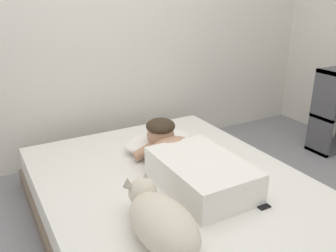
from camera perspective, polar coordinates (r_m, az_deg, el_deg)
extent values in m
plane|color=gray|center=(2.26, 5.69, -17.16)|extent=(12.27, 12.27, 0.00)
cube|color=silver|center=(3.08, -9.74, 18.07)|extent=(4.13, 0.10, 2.50)
cube|color=#726051|center=(2.30, 1.67, -14.40)|extent=(1.56, 2.08, 0.12)
cube|color=white|center=(2.22, 1.72, -11.26)|extent=(1.52, 2.02, 0.18)
ellipsoid|color=white|center=(2.61, -1.38, -2.50)|extent=(0.52, 0.32, 0.11)
cube|color=white|center=(2.11, 5.31, -7.57)|extent=(0.42, 0.64, 0.18)
ellipsoid|color=tan|center=(2.35, 0.67, -3.71)|extent=(0.32, 0.20, 0.16)
sphere|color=tan|center=(2.47, -1.18, -1.51)|extent=(0.19, 0.19, 0.19)
ellipsoid|color=#332619|center=(2.44, -1.19, 0.01)|extent=(0.20, 0.20, 0.10)
cylinder|color=tan|center=(2.44, -3.02, -3.62)|extent=(0.23, 0.07, 0.14)
cylinder|color=tan|center=(2.52, 1.05, -2.70)|extent=(0.23, 0.07, 0.14)
ellipsoid|color=beige|center=(1.68, -0.76, -15.27)|extent=(0.26, 0.48, 0.20)
sphere|color=beige|center=(1.87, -4.01, -10.42)|extent=(0.15, 0.15, 0.15)
cone|color=#A79F8E|center=(1.83, -6.42, -8.80)|extent=(0.05, 0.05, 0.05)
cone|color=#A79F8E|center=(1.86, -3.56, -8.09)|extent=(0.05, 0.05, 0.05)
cylinder|color=teal|center=(2.62, 1.13, -2.76)|extent=(0.09, 0.09, 0.07)
torus|color=teal|center=(2.65, 2.20, -2.52)|extent=(0.05, 0.01, 0.05)
cube|color=black|center=(2.06, 14.00, -11.62)|extent=(0.07, 0.14, 0.01)
cube|color=#4C4C51|center=(3.39, 23.25, 1.79)|extent=(0.03, 0.24, 0.75)
cube|color=#4C4C51|center=(3.68, 24.49, -3.01)|extent=(0.45, 0.24, 0.03)
cube|color=#3F8C59|center=(3.39, 23.77, 3.19)|extent=(0.03, 0.19, 0.21)
cube|color=#3F8C59|center=(3.42, 24.09, 3.26)|extent=(0.02, 0.16, 0.21)
cube|color=#4C4C51|center=(3.44, 24.38, 3.22)|extent=(0.02, 0.17, 0.20)
cube|color=#BF723F|center=(3.47, 24.74, 3.16)|extent=(0.04, 0.18, 0.18)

